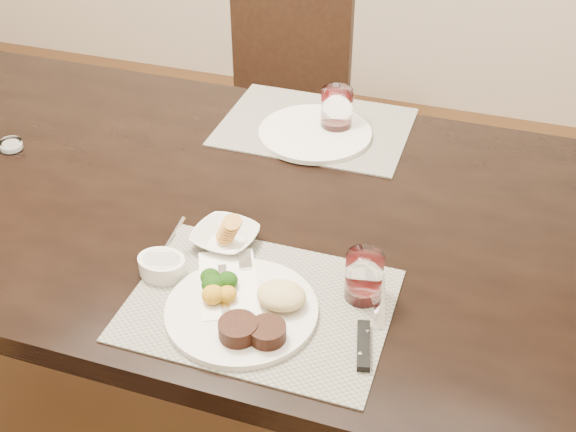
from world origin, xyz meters
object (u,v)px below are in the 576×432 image
(dinner_plate, at_px, (248,309))
(steak_knife, at_px, (367,334))
(cracker_bowl, at_px, (225,237))
(wine_glass_near, at_px, (364,278))
(far_plate, at_px, (315,133))
(chair_far, at_px, (281,97))

(dinner_plate, xyz_separation_m, steak_knife, (0.21, 0.02, -0.01))
(steak_knife, relative_size, cracker_bowl, 1.81)
(wine_glass_near, xyz_separation_m, far_plate, (-0.24, 0.52, -0.04))
(steak_knife, xyz_separation_m, far_plate, (-0.28, 0.62, 0.00))
(cracker_bowl, bearing_deg, steak_knife, -25.83)
(dinner_plate, bearing_deg, wine_glass_near, 20.26)
(chair_far, xyz_separation_m, cracker_bowl, (0.25, -1.08, 0.27))
(dinner_plate, xyz_separation_m, cracker_bowl, (-0.11, 0.17, 0.00))
(cracker_bowl, relative_size, wine_glass_near, 1.49)
(chair_far, distance_m, steak_knife, 1.39)
(dinner_plate, bearing_deg, steak_knife, -6.98)
(steak_knife, bearing_deg, wine_glass_near, 95.10)
(cracker_bowl, distance_m, far_plate, 0.46)
(steak_knife, relative_size, far_plate, 0.91)
(cracker_bowl, bearing_deg, wine_glass_near, -12.01)
(chair_far, relative_size, far_plate, 3.26)
(steak_knife, height_order, cracker_bowl, cracker_bowl)
(steak_knife, relative_size, wine_glass_near, 2.68)
(steak_knife, distance_m, cracker_bowl, 0.36)
(cracker_bowl, bearing_deg, chair_far, 103.17)
(steak_knife, height_order, wine_glass_near, wine_glass_near)
(chair_far, bearing_deg, cracker_bowl, -76.83)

